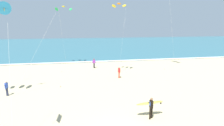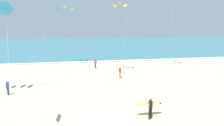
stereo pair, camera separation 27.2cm
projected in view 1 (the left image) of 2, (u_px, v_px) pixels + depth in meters
ocean_water at (86, 45)px, 64.01m from camera, size 160.00×60.00×0.08m
shoreline_foam at (93, 61)px, 35.41m from camera, size 160.00×0.94×0.01m
surfer_lead at (150, 105)px, 14.23m from camera, size 2.20×0.91×1.71m
kite_delta_cobalt_far at (4, 8)px, 17.12m from camera, size 5.13×2.29×9.21m
kite_arc_amber_high at (119, 5)px, 24.89m from camera, size 2.78×3.58×9.92m
kite_arc_golden_low at (64, 8)px, 30.43m from camera, size 2.86×5.19×10.05m
bystander_purple_top at (94, 63)px, 30.42m from camera, size 0.49×0.23×1.59m
bystander_red_top at (119, 72)px, 24.75m from camera, size 0.30×0.46×1.59m
bystander_blue_top at (7, 88)px, 18.63m from camera, size 0.25×0.49×1.59m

